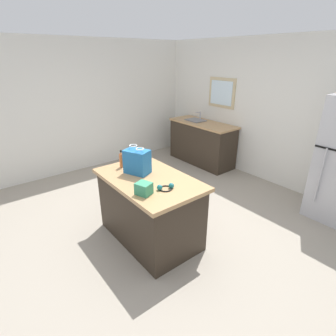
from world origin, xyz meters
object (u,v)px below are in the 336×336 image
Objects in this scene: shopping_bag at (137,161)px; small_box at (144,189)px; kitchen_island at (150,208)px; ear_defenders at (165,187)px; bottle at (121,160)px.

small_box is (0.52, -0.25, -0.09)m from shopping_bag.
shopping_bag is (-0.21, -0.02, 0.59)m from kitchen_island.
shopping_bag reaches higher than ear_defenders.
ear_defenders is (0.36, -0.02, 0.46)m from kitchen_island.
small_box reaches higher than ear_defenders.
shopping_bag is 0.58m from small_box.
ear_defenders is (0.86, 0.07, -0.08)m from bottle.
shopping_bag is 0.30m from bottle.
shopping_bag is 0.59m from ear_defenders.
kitchen_island is 0.65m from small_box.
kitchen_island is 3.87× the size of shopping_bag.
ear_defenders is at bearing -0.05° from shopping_bag.
bottle reaches higher than ear_defenders.
shopping_bag is at bearing 179.95° from ear_defenders.
small_box is at bearing -12.75° from bottle.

